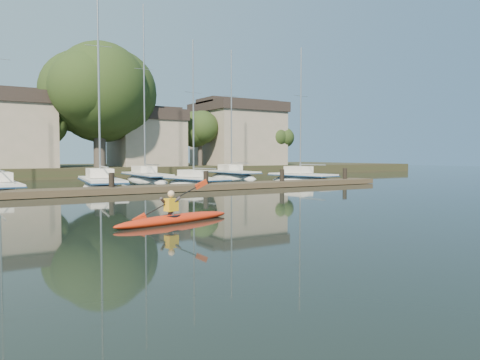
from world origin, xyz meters
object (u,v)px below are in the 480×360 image
sailboat_1 (0,195)px  kayak (174,217)px  sailboat_3 (195,187)px  sailboat_7 (233,180)px  sailboat_2 (101,191)px  sailboat_4 (302,184)px  sailboat_6 (146,183)px  dock (161,188)px

sailboat_1 → kayak: bearing=-78.5°
sailboat_3 → sailboat_7: size_ratio=0.85×
kayak → sailboat_3: bearing=46.0°
sailboat_2 → sailboat_7: sailboat_2 is taller
kayak → sailboat_4: bearing=25.7°
kayak → sailboat_4: 25.43m
sailboat_1 → sailboat_2: size_ratio=0.84×
sailboat_4 → sailboat_7: size_ratio=0.90×
sailboat_7 → kayak: bearing=-123.4°
sailboat_3 → sailboat_4: size_ratio=0.94×
sailboat_4 → sailboat_2: bearing=169.7°
sailboat_2 → sailboat_6: bearing=59.5°
dock → sailboat_3: 6.76m
sailboat_2 → sailboat_6: size_ratio=0.98×
kayak → sailboat_4: sailboat_4 is taller
kayak → sailboat_2: 17.55m
dock → sailboat_2: size_ratio=2.10×
sailboat_3 → sailboat_4: (9.81, -0.39, -0.03)m
kayak → dock: 13.17m
kayak → dock: bearing=53.8°
sailboat_4 → sailboat_6: 13.49m
dock → sailboat_7: size_ratio=2.45×
sailboat_2 → sailboat_1: bearing=-167.9°
sailboat_6 → sailboat_7: bearing=6.5°
kayak → sailboat_1: sailboat_1 is taller
dock → sailboat_6: size_ratio=2.06×
dock → sailboat_6: bearing=73.6°
sailboat_2 → kayak: bearing=-90.0°
sailboat_4 → sailboat_1: bearing=171.4°
sailboat_3 → sailboat_4: bearing=-11.3°
kayak → sailboat_7: size_ratio=0.33×
sailboat_3 → sailboat_6: 7.81m
dock → sailboat_2: 5.53m
dock → sailboat_1: size_ratio=2.51×
sailboat_1 → sailboat_7: bearing=21.3°
sailboat_2 → sailboat_4: size_ratio=1.29×
kayak → dock: (4.59, 12.35, 0.03)m
sailboat_1 → sailboat_6: size_ratio=0.82×
sailboat_4 → sailboat_6: size_ratio=0.76×
dock → sailboat_1: 9.49m
sailboat_4 → sailboat_3: bearing=169.3°
sailboat_2 → sailboat_3: bearing=6.3°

